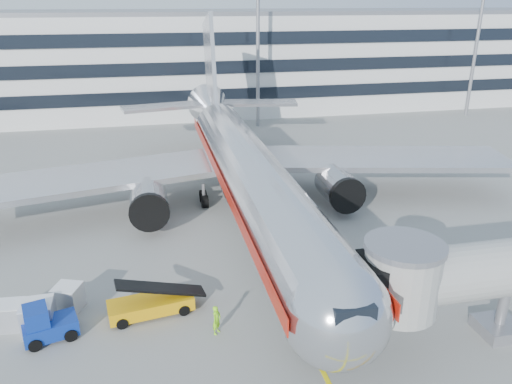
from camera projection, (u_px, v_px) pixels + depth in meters
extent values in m
plane|color=gray|center=(278.00, 280.00, 32.86)|extent=(180.00, 180.00, 0.00)
cube|color=yellow|center=(248.00, 219.00, 41.96)|extent=(0.25, 70.00, 0.01)
cylinder|color=silver|center=(252.00, 180.00, 38.62)|extent=(5.00, 36.00, 5.00)
sphere|color=silver|center=(336.00, 314.00, 22.23)|extent=(5.00, 5.00, 5.00)
cone|color=silver|center=(212.00, 111.00, 59.35)|extent=(5.00, 10.00, 5.00)
cube|color=black|center=(351.00, 312.00, 20.46)|extent=(1.80, 1.20, 0.90)
cube|color=#B7B7BC|center=(376.00, 158.00, 46.52)|extent=(24.95, 12.07, 0.50)
cube|color=#B7B7BC|center=(86.00, 179.00, 41.33)|extent=(24.95, 12.07, 0.50)
cylinder|color=#99999E|center=(339.00, 187.00, 42.77)|extent=(3.00, 4.20, 3.00)
cylinder|color=#99999E|center=(149.00, 203.00, 39.57)|extent=(3.00, 4.20, 3.00)
cylinder|color=black|center=(348.00, 196.00, 40.94)|extent=(3.10, 0.50, 3.10)
cylinder|color=black|center=(149.00, 213.00, 37.75)|extent=(3.10, 0.50, 3.10)
cube|color=#B7B7BC|center=(211.00, 73.00, 58.21)|extent=(0.45, 9.39, 13.72)
cube|color=#B7B7BC|center=(256.00, 103.00, 61.14)|extent=(10.41, 4.94, 0.35)
cube|color=#B7B7BC|center=(165.00, 107.00, 58.94)|extent=(10.41, 4.94, 0.35)
cylinder|color=gray|center=(318.00, 346.00, 25.25)|extent=(0.24, 0.24, 1.80)
cylinder|color=black|center=(318.00, 353.00, 25.41)|extent=(0.35, 0.90, 0.90)
cylinder|color=gray|center=(273.00, 189.00, 45.88)|extent=(0.30, 0.30, 2.00)
cylinder|color=gray|center=(204.00, 194.00, 44.61)|extent=(0.30, 0.30, 2.00)
cube|color=#B51A0C|center=(284.00, 174.00, 39.02)|extent=(0.06, 38.00, 0.90)
cube|color=#B51A0C|center=(220.00, 179.00, 38.01)|extent=(0.06, 38.00, 0.90)
cylinder|color=#A8A8A3|center=(511.00, 267.00, 26.15)|extent=(13.00, 3.00, 3.00)
cylinder|color=#A8A8A3|center=(401.00, 280.00, 24.89)|extent=(3.80, 3.80, 3.40)
cylinder|color=gray|center=(405.00, 246.00, 24.21)|extent=(4.00, 4.00, 0.30)
cube|color=black|center=(377.00, 283.00, 24.63)|extent=(1.40, 2.60, 2.60)
cylinder|color=gray|center=(502.00, 309.00, 27.09)|extent=(0.56, 0.56, 3.20)
cube|color=gray|center=(498.00, 328.00, 27.55)|extent=(2.20, 2.20, 0.70)
cylinder|color=black|center=(484.00, 330.00, 27.37)|extent=(0.35, 0.70, 0.70)
cube|color=silver|center=(190.00, 62.00, 82.96)|extent=(150.00, 24.00, 15.00)
cube|color=black|center=(199.00, 96.00, 73.21)|extent=(150.00, 0.30, 1.80)
cube|color=black|center=(198.00, 68.00, 71.76)|extent=(150.00, 0.30, 1.80)
cube|color=black|center=(197.00, 39.00, 70.31)|extent=(150.00, 0.30, 1.80)
cube|color=gray|center=(188.00, 12.00, 80.13)|extent=(150.00, 24.00, 0.60)
cylinder|color=gray|center=(258.00, 36.00, 68.17)|extent=(0.50, 0.50, 25.00)
cylinder|color=gray|center=(478.00, 33.00, 74.96)|extent=(0.50, 0.50, 25.00)
cube|color=#D69709|center=(151.00, 305.00, 29.14)|extent=(5.07, 2.49, 0.77)
cube|color=black|center=(150.00, 290.00, 28.78)|extent=(5.23, 1.99, 1.69)
cylinder|color=black|center=(119.00, 308.00, 29.31)|extent=(0.70, 0.41, 0.66)
cylinder|color=black|center=(122.00, 323.00, 27.97)|extent=(0.70, 0.41, 0.66)
cylinder|color=black|center=(178.00, 296.00, 30.50)|extent=(0.70, 0.41, 0.66)
cylinder|color=black|center=(184.00, 310.00, 29.16)|extent=(0.70, 0.41, 0.66)
cube|color=navy|center=(51.00, 328.00, 27.06)|extent=(3.11, 2.28, 0.90)
cube|color=navy|center=(36.00, 317.00, 26.48)|extent=(1.55, 1.76, 1.09)
cube|color=black|center=(35.00, 311.00, 26.35)|extent=(1.40, 1.54, 0.10)
cylinder|color=black|center=(32.00, 330.00, 27.39)|extent=(0.75, 0.47, 0.70)
cylinder|color=black|center=(35.00, 345.00, 26.16)|extent=(0.75, 0.47, 0.70)
cylinder|color=black|center=(66.00, 320.00, 28.18)|extent=(0.75, 0.47, 0.70)
cylinder|color=black|center=(71.00, 335.00, 26.95)|extent=(0.75, 0.47, 0.70)
cube|color=silver|center=(11.00, 316.00, 27.94)|extent=(1.53, 1.53, 1.47)
cube|color=white|center=(9.00, 304.00, 27.67)|extent=(1.53, 1.53, 0.06)
cube|color=silver|center=(68.00, 298.00, 29.54)|extent=(1.90, 1.90, 1.52)
cube|color=white|center=(66.00, 287.00, 29.26)|extent=(1.90, 1.90, 0.06)
cube|color=silver|center=(38.00, 317.00, 27.58)|extent=(1.74, 1.74, 1.74)
cube|color=white|center=(36.00, 303.00, 27.25)|extent=(1.74, 1.74, 0.07)
imported|color=#88ED18|center=(217.00, 320.00, 27.37)|extent=(0.71, 0.74, 1.71)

